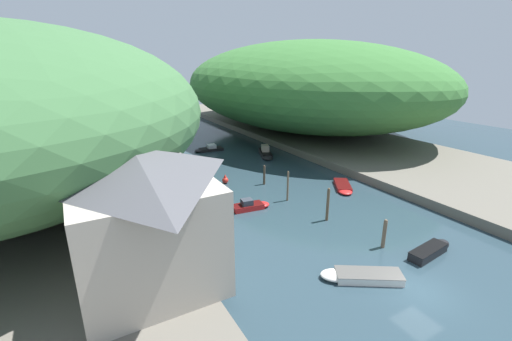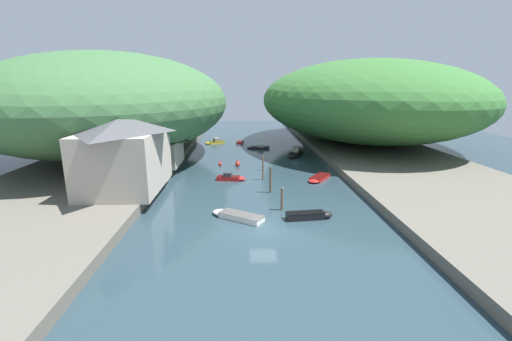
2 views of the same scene
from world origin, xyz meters
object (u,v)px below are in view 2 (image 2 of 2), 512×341
object	(u,v)px
boat_cabin_cruiser	(240,142)
boathouse_shed	(155,148)
boat_open_rowboat	(231,178)
boat_navy_launch	(311,215)
channel_buoy_far	(220,164)
waterfront_building	(124,152)
boat_white_cruiser	(258,147)
channel_buoy_near	(238,164)
boat_moored_right	(215,142)
person_on_quay	(164,159)
boat_small_dinghy	(318,178)
boat_yellow_tender	(235,215)
boat_far_right_bank	(295,153)

from	to	relation	value
boat_cabin_cruiser	boathouse_shed	bearing A→B (deg)	-107.38
boat_open_rowboat	boat_navy_launch	xyz separation A→B (m)	(8.26, -14.38, 0.01)
boat_cabin_cruiser	boat_open_rowboat	bearing A→B (deg)	-82.93
boat_cabin_cruiser	channel_buoy_far	xyz separation A→B (m)	(-3.20, -21.80, 0.08)
waterfront_building	boat_cabin_cruiser	xyz separation A→B (m)	(13.08, 37.13, -5.12)
boat_navy_launch	boat_white_cruiser	bearing A→B (deg)	178.77
boat_cabin_cruiser	channel_buoy_near	world-z (taller)	channel_buoy_near
boat_moored_right	person_on_quay	bearing A→B (deg)	140.46
boat_white_cruiser	channel_buoy_near	distance (m)	16.05
boat_navy_launch	boat_open_rowboat	bearing A→B (deg)	-156.47
boat_white_cruiser	person_on_quay	distance (m)	24.09
boat_small_dinghy	boat_cabin_cruiser	bearing A→B (deg)	-36.69
boat_navy_launch	channel_buoy_near	xyz separation A→B (m)	(-7.48, 22.45, 0.10)
channel_buoy_far	boat_small_dinghy	bearing A→B (deg)	-33.16
boat_white_cruiser	channel_buoy_far	distance (m)	16.43
boat_yellow_tender	boat_far_right_bank	xyz separation A→B (m)	(10.53, 29.99, 0.20)
boat_yellow_tender	boat_open_rowboat	world-z (taller)	boat_open_rowboat
boat_navy_launch	person_on_quay	distance (m)	26.65
boat_far_right_bank	boat_cabin_cruiser	world-z (taller)	boat_far_right_bank
boat_small_dinghy	channel_buoy_far	size ratio (longest dim) A/B	6.18
boat_small_dinghy	channel_buoy_far	bearing A→B (deg)	0.79
boat_yellow_tender	person_on_quay	xyz separation A→B (m)	(-10.97, 18.78, 1.73)
waterfront_building	boat_cabin_cruiser	world-z (taller)	waterfront_building
channel_buoy_near	person_on_quay	world-z (taller)	person_on_quay
boat_far_right_bank	channel_buoy_near	world-z (taller)	boat_far_right_bank
boat_moored_right	boat_open_rowboat	size ratio (longest dim) A/B	1.13
channel_buoy_near	channel_buoy_far	xyz separation A→B (m)	(-2.86, 0.63, -0.13)
boat_white_cruiser	boat_moored_right	distance (m)	11.59
boat_far_right_bank	boat_cabin_cruiser	bearing A→B (deg)	-32.16
channel_buoy_near	channel_buoy_far	size ratio (longest dim) A/B	1.42
boathouse_shed	boat_open_rowboat	bearing A→B (deg)	-24.93
channel_buoy_far	person_on_quay	size ratio (longest dim) A/B	0.48
boat_yellow_tender	boat_cabin_cruiser	bearing A→B (deg)	31.90
boat_navy_launch	channel_buoy_near	size ratio (longest dim) A/B	4.17
boat_yellow_tender	boat_far_right_bank	distance (m)	31.78
boat_moored_right	person_on_quay	world-z (taller)	person_on_quay
boat_cabin_cruiser	waterfront_building	bearing A→B (deg)	-100.20
waterfront_building	boat_navy_launch	world-z (taller)	waterfront_building
channel_buoy_near	person_on_quay	bearing A→B (deg)	-163.42
waterfront_building	channel_buoy_far	size ratio (longest dim) A/B	15.75
waterfront_building	boathouse_shed	world-z (taller)	waterfront_building
waterfront_building	boat_navy_launch	xyz separation A→B (m)	(20.21, -7.75, -5.00)
boat_small_dinghy	boat_white_cruiser	bearing A→B (deg)	-39.48
boat_white_cruiser	channel_buoy_far	world-z (taller)	boat_white_cruiser
boat_moored_right	boathouse_shed	bearing A→B (deg)	137.36
boat_white_cruiser	channel_buoy_near	bearing A→B (deg)	170.42
channel_buoy_near	channel_buoy_far	world-z (taller)	channel_buoy_near
waterfront_building	boat_yellow_tender	xyz separation A→B (m)	(12.78, -7.33, -5.07)
boathouse_shed	person_on_quay	bearing A→B (deg)	-20.78
boat_white_cruiser	channel_buoy_far	size ratio (longest dim) A/B	6.01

